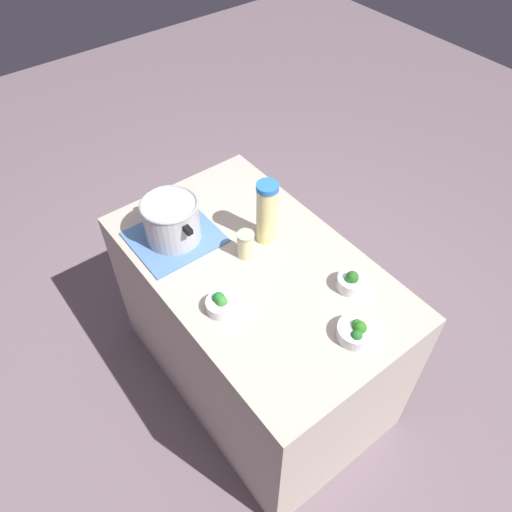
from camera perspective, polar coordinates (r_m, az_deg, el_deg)
ground_plane at (r=2.68m, az=0.00°, el=-13.19°), size 8.00×8.00×0.00m
counter_slab at (r=2.32m, az=0.00°, el=-8.00°), size 1.27×0.77×0.85m
dish_cloth at (r=2.11m, az=-9.30°, el=2.14°), size 0.32×0.35×0.01m
cooking_pot at (r=2.04m, az=-9.63°, el=4.10°), size 0.30×0.23×0.18m
lemonade_pitcher at (r=1.99m, az=1.25°, el=4.99°), size 0.09×0.09×0.28m
mason_jar at (r=1.98m, az=-1.29°, el=1.25°), size 0.07×0.07×0.12m
broccoli_bowl_front at (r=1.83m, az=-4.05°, el=-5.48°), size 0.11×0.11×0.07m
broccoli_bowl_center at (r=1.79m, az=11.39°, el=-8.44°), size 0.13×0.13×0.08m
broccoli_bowl_back at (r=1.92m, az=10.80°, el=-2.89°), size 0.11×0.11×0.09m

